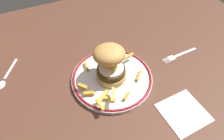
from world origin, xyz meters
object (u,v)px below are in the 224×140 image
(fork, at_px, (179,55))
(dinner_plate, at_px, (112,78))
(spoon, at_px, (3,81))
(napkin, at_px, (184,112))
(burger, at_px, (110,62))

(fork, bearing_deg, dinner_plate, -179.59)
(spoon, distance_m, napkin, 0.56)
(burger, bearing_deg, fork, -1.78)
(dinner_plate, bearing_deg, napkin, -55.24)
(dinner_plate, xyz_separation_m, burger, (-0.00, 0.01, 0.06))
(fork, distance_m, spoon, 0.59)
(dinner_plate, bearing_deg, fork, 0.41)
(fork, height_order, spoon, spoon)
(spoon, bearing_deg, dinner_plate, -23.31)
(burger, xyz_separation_m, fork, (0.26, -0.01, -0.07))
(dinner_plate, height_order, napkin, dinner_plate)
(fork, bearing_deg, spoon, 166.91)
(spoon, xyz_separation_m, napkin, (0.45, -0.33, -0.00))
(dinner_plate, xyz_separation_m, napkin, (0.13, -0.19, -0.01))
(dinner_plate, xyz_separation_m, fork, (0.26, 0.00, -0.01))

